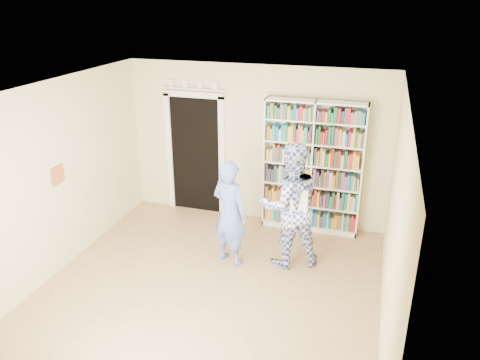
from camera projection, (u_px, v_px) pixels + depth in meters
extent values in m
plane|color=olive|center=(205.00, 296.00, 6.24)|extent=(5.00, 5.00, 0.00)
plane|color=white|center=(199.00, 94.00, 5.23)|extent=(5.00, 5.00, 0.00)
plane|color=beige|center=(256.00, 145.00, 7.95)|extent=(4.50, 0.00, 4.50)
plane|color=beige|center=(48.00, 183.00, 6.35)|extent=(0.00, 5.00, 5.00)
plane|color=beige|center=(394.00, 229.00, 5.13)|extent=(0.00, 5.00, 5.00)
cube|color=white|center=(312.00, 167.00, 7.63)|extent=(1.61, 0.30, 2.21)
cube|color=white|center=(312.00, 167.00, 7.63)|extent=(0.03, 0.30, 2.21)
cube|color=black|center=(196.00, 156.00, 8.35)|extent=(0.90, 0.03, 2.10)
cube|color=white|center=(170.00, 153.00, 8.47)|extent=(0.10, 0.06, 2.20)
cube|color=white|center=(222.00, 159.00, 8.20)|extent=(0.10, 0.06, 2.20)
cube|color=white|center=(193.00, 95.00, 7.93)|extent=(1.10, 0.06, 0.10)
cube|color=white|center=(193.00, 89.00, 7.88)|extent=(1.10, 0.08, 0.02)
cube|color=brown|center=(58.00, 175.00, 6.50)|extent=(0.03, 0.25, 0.25)
imported|color=#5770C3|center=(230.00, 213.00, 6.75)|extent=(0.68, 0.56, 1.60)
imported|color=#2E3A8F|center=(290.00, 205.00, 6.67)|extent=(1.13, 1.04, 1.88)
cube|color=white|center=(299.00, 202.00, 6.36)|extent=(0.23, 0.07, 0.33)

